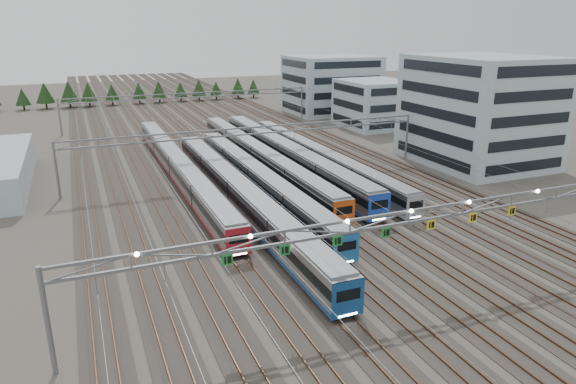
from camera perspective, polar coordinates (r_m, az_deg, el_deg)
name	(u,v)px	position (r m, az deg, el deg)	size (l,w,h in m)	color
ground	(403,295)	(46.96, 12.66, -11.06)	(400.00, 400.00, 0.00)	#47423A
track_bed	(179,111)	(136.96, -12.01, 8.80)	(54.00, 260.00, 5.42)	#2D2823
train_a	(178,166)	(80.13, -12.14, 2.79)	(2.70, 62.64, 3.51)	black
train_b	(239,194)	(65.49, -5.51, -0.19)	(2.87, 57.60, 3.74)	black
train_c	(257,179)	(71.93, -3.41, 1.46)	(2.74, 51.91, 3.57)	black
train_d	(259,156)	(84.47, -3.26, 3.99)	(2.78, 58.74, 3.62)	black
train_e	(287,154)	(85.06, -0.16, 4.22)	(3.01, 57.22, 3.93)	black
train_f	(319,157)	(84.23, 3.46, 3.86)	(2.61, 52.89, 3.39)	black
gantry_near	(409,220)	(43.90, 13.32, -3.02)	(56.36, 0.61, 8.08)	slate
gantry_mid	(254,136)	(78.78, -3.81, 6.18)	(56.36, 0.36, 8.00)	slate
gantry_far	(190,99)	(121.69, -10.78, 10.09)	(56.36, 0.36, 8.00)	slate
depot_bldg_south	(479,111)	(92.75, 20.43, 8.48)	(18.00, 22.00, 17.83)	#A5BFC6
depot_bldg_mid	(374,104)	(121.49, 9.58, 9.64)	(14.00, 16.00, 10.65)	#A5BFC6
depot_bldg_north	(331,85)	(140.77, 4.84, 11.81)	(22.00, 18.00, 14.88)	#A5BFC6
treeline	(136,90)	(162.67, -16.50, 10.84)	(81.20, 5.60, 7.02)	#332114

